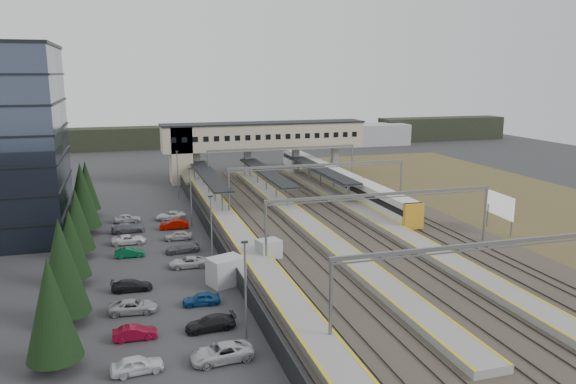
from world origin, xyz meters
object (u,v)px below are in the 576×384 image
object	(u,v)px
footbridge	(251,139)
billboard	(500,207)
relay_cabin_near	(226,271)
relay_cabin_far	(269,250)
train	(335,179)

from	to	relation	value
footbridge	billboard	xyz separation A→B (m)	(23.18, -46.49, -4.50)
footbridge	relay_cabin_near	bearing A→B (deg)	-105.38
footbridge	billboard	world-z (taller)	footbridge
relay_cabin_near	footbridge	bearing A→B (deg)	74.62
relay_cabin_far	train	size ratio (longest dim) A/B	0.05
relay_cabin_near	billboard	xyz separation A→B (m)	(38.29, 8.45, 2.04)
relay_cabin_near	train	size ratio (longest dim) A/B	0.07
relay_cabin_far	footbridge	bearing A→B (deg)	79.44
relay_cabin_far	relay_cabin_near	bearing A→B (deg)	-134.41
relay_cabin_near	train	xyz separation A→B (m)	(27.41, 40.36, 0.60)
billboard	footbridge	bearing A→B (deg)	116.50
relay_cabin_near	footbridge	size ratio (longest dim) A/B	0.10
relay_cabin_far	train	distance (m)	40.36
train	billboard	size ratio (longest dim) A/B	9.68
footbridge	billboard	distance (m)	52.14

